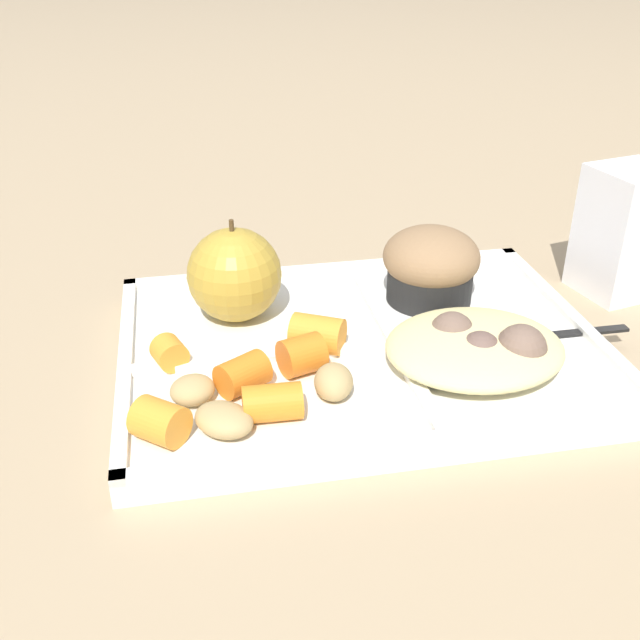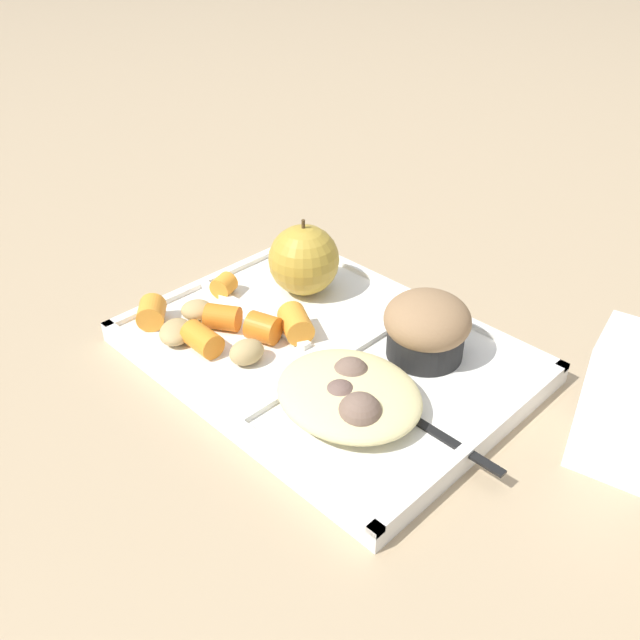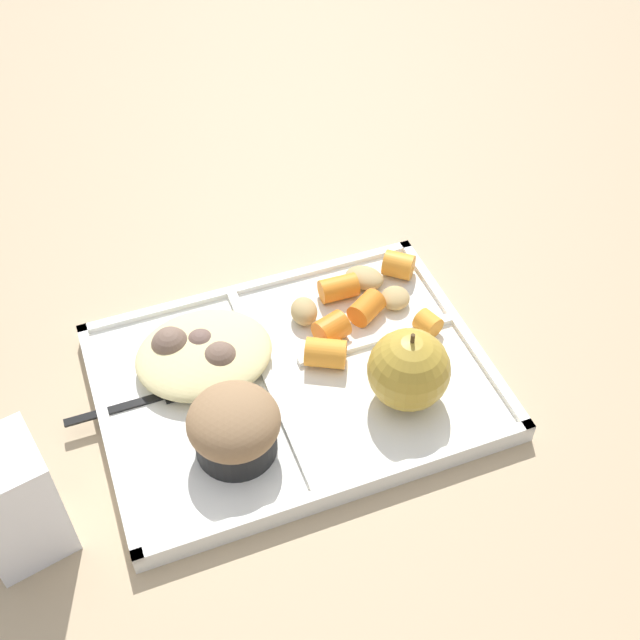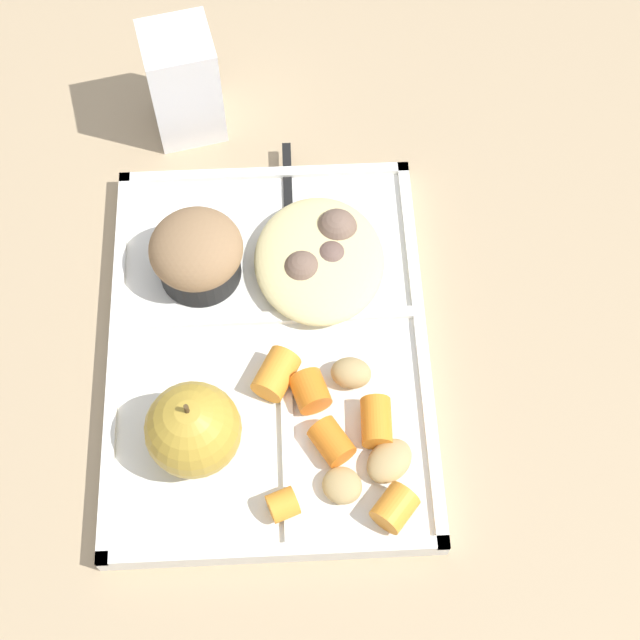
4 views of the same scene
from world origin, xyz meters
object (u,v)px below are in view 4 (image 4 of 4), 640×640
green_apple (193,430)px  milk_carton (183,83)px  lunch_tray (269,348)px  bran_muffin (197,254)px  plastic_fork (289,220)px

green_apple → milk_carton: milk_carton is taller
lunch_tray → bran_muffin: bearing=38.3°
lunch_tray → green_apple: 0.11m
green_apple → plastic_fork: bearing=-20.3°
plastic_fork → bran_muffin: bearing=122.6°
bran_muffin → plastic_fork: size_ratio=0.53×
bran_muffin → milk_carton: milk_carton is taller
lunch_tray → plastic_fork: size_ratio=2.41×
milk_carton → lunch_tray: bearing=-176.4°
bran_muffin → milk_carton: size_ratio=0.70×
bran_muffin → green_apple: bearing=180.0°
green_apple → milk_carton: 0.33m
green_apple → plastic_fork: (0.21, -0.08, -0.04)m
green_apple → bran_muffin: (0.16, -0.00, -0.01)m
lunch_tray → plastic_fork: lunch_tray is taller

